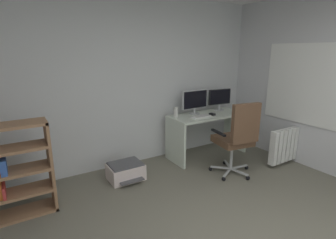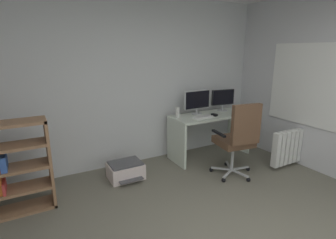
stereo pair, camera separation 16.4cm
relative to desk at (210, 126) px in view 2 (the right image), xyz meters
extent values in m
cube|color=silver|center=(-1.32, 0.46, 0.77)|extent=(4.77, 0.10, 2.61)
cube|color=white|center=(1.06, -0.96, 0.75)|extent=(0.01, 1.17, 1.14)
cube|color=white|center=(1.06, -0.96, 0.75)|extent=(0.02, 1.25, 1.22)
cube|color=silver|center=(0.00, 0.00, 0.19)|extent=(1.37, 0.57, 0.04)
cube|color=silver|center=(-0.67, 0.00, -0.19)|extent=(0.04, 0.55, 0.71)
cube|color=silver|center=(0.67, 0.00, -0.19)|extent=(0.04, 0.55, 0.71)
cylinder|color=#B2B5B7|center=(-0.19, 0.14, 0.21)|extent=(0.18, 0.18, 0.01)
cylinder|color=#B2B5B7|center=(-0.19, 0.14, 0.26)|extent=(0.03, 0.03, 0.09)
cube|color=#B7BABC|center=(-0.19, 0.14, 0.45)|extent=(0.52, 0.05, 0.31)
cube|color=black|center=(-0.19, 0.12, 0.45)|extent=(0.48, 0.02, 0.29)
cylinder|color=#B2B5B7|center=(0.37, 0.14, 0.21)|extent=(0.18, 0.18, 0.01)
cylinder|color=#B2B5B7|center=(0.37, 0.14, 0.27)|extent=(0.03, 0.03, 0.11)
cube|color=black|center=(0.37, 0.14, 0.45)|extent=(0.44, 0.09, 0.27)
cube|color=black|center=(0.37, 0.12, 0.45)|extent=(0.41, 0.06, 0.25)
cube|color=silver|center=(-0.24, -0.10, 0.21)|extent=(0.35, 0.16, 0.02)
cube|color=black|center=(0.00, -0.10, 0.22)|extent=(0.08, 0.11, 0.03)
cylinder|color=silver|center=(-0.60, 0.09, 0.29)|extent=(0.07, 0.07, 0.17)
cube|color=#B7BABC|center=(0.00, -0.76, -0.47)|extent=(0.30, 0.08, 0.02)
sphere|color=black|center=(0.15, -0.78, -0.51)|extent=(0.06, 0.06, 0.06)
cube|color=#B7BABC|center=(-0.08, -0.60, -0.47)|extent=(0.16, 0.28, 0.02)
sphere|color=black|center=(-0.01, -0.47, -0.51)|extent=(0.06, 0.06, 0.06)
cube|color=#B7BABC|center=(-0.25, -0.63, -0.47)|extent=(0.24, 0.23, 0.02)
sphere|color=black|center=(-0.36, -0.52, -0.51)|extent=(0.06, 0.06, 0.06)
cube|color=#B7BABC|center=(-0.28, -0.80, -0.47)|extent=(0.28, 0.17, 0.02)
sphere|color=black|center=(-0.41, -0.87, -0.51)|extent=(0.06, 0.06, 0.06)
cube|color=#B7BABC|center=(-0.12, -0.88, -0.47)|extent=(0.08, 0.30, 0.02)
sphere|color=black|center=(-0.10, -1.03, -0.51)|extent=(0.06, 0.06, 0.06)
cylinder|color=#B7BABC|center=(-0.15, -0.74, -0.27)|extent=(0.04, 0.04, 0.40)
cube|color=brown|center=(-0.15, -0.74, -0.02)|extent=(0.53, 0.52, 0.10)
cube|color=brown|center=(-0.18, -0.99, 0.30)|extent=(0.43, 0.13, 0.55)
cube|color=black|center=(-0.40, -0.70, 0.13)|extent=(0.09, 0.32, 0.03)
cube|color=black|center=(0.10, -0.77, 0.13)|extent=(0.09, 0.32, 0.03)
cube|color=#956A4A|center=(-2.55, -0.26, -0.01)|extent=(0.03, 0.31, 1.06)
cube|color=#956A4A|center=(-2.96, -0.26, 0.50)|extent=(0.86, 0.31, 0.03)
cube|color=#956A4A|center=(-2.96, -0.26, -0.53)|extent=(0.86, 0.31, 0.03)
cube|color=#956A4A|center=(-2.96, -0.26, -0.27)|extent=(0.79, 0.31, 0.03)
cube|color=#956A4A|center=(-2.96, -0.26, -0.01)|extent=(0.79, 0.31, 0.03)
cube|color=#956A4A|center=(-2.96, -0.26, 0.24)|extent=(0.79, 0.31, 0.03)
cube|color=orange|center=(-3.06, -0.26, -0.16)|extent=(0.03, 0.24, 0.19)
cube|color=#BE3837|center=(-3.03, -0.27, -0.19)|extent=(0.03, 0.26, 0.13)
cube|color=#355AAC|center=(-3.00, -0.26, 0.09)|extent=(0.06, 0.27, 0.17)
cube|color=silver|center=(-1.57, -0.09, -0.43)|extent=(0.48, 0.37, 0.22)
cube|color=#4C4C51|center=(-1.57, -0.09, -0.31)|extent=(0.44, 0.34, 0.02)
cube|color=#4C4C51|center=(-1.57, -0.31, -0.47)|extent=(0.34, 0.10, 0.01)
cube|color=white|center=(0.51, -0.96, -0.21)|extent=(0.08, 0.10, 0.54)
cube|color=white|center=(0.62, -0.96, -0.21)|extent=(0.08, 0.10, 0.54)
cube|color=white|center=(0.72, -0.96, -0.21)|extent=(0.08, 0.10, 0.54)
cube|color=white|center=(0.82, -0.96, -0.21)|extent=(0.08, 0.10, 0.54)
cube|color=white|center=(0.92, -0.96, -0.21)|extent=(0.08, 0.10, 0.54)
cube|color=white|center=(1.02, -0.96, -0.21)|extent=(0.08, 0.10, 0.54)
cube|color=white|center=(1.12, -0.96, -0.21)|extent=(0.08, 0.10, 0.54)
cube|color=white|center=(1.22, -0.96, -0.21)|extent=(0.08, 0.10, 0.54)
cube|color=white|center=(1.32, -0.96, -0.21)|extent=(0.08, 0.10, 0.54)
cube|color=white|center=(1.42, -0.96, -0.21)|extent=(0.08, 0.10, 0.54)
camera|label=1|loc=(-2.85, -3.32, 1.25)|focal=27.95mm
camera|label=2|loc=(-2.70, -3.40, 1.25)|focal=27.95mm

